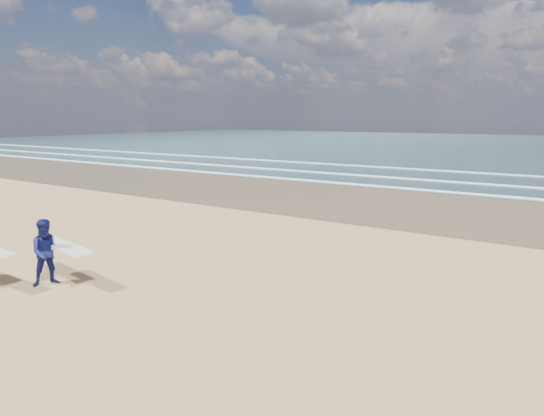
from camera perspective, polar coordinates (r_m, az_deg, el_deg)
The scene contains 1 object.
surfer_far at distance 13.85m, azimuth -24.77°, elevation -4.69°, with size 2.26×1.31×1.74m.
Camera 1 is at (11.83, -5.78, 4.33)m, focal length 32.00 mm.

